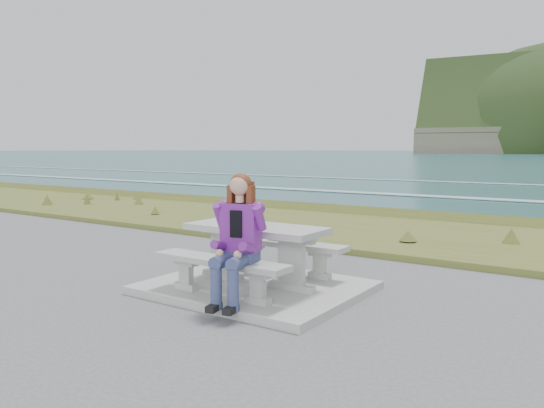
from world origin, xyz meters
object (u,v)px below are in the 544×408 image
Objects in this scene: bench_landward at (220,267)px; bench_seaward at (286,248)px; picnic_table at (255,238)px; seated_woman at (235,257)px.

bench_landward is 1.40m from bench_seaward.
picnic_table is at bearing 90.00° from bench_landward.
bench_seaward is (0.00, 1.40, 0.00)m from bench_landward.
bench_seaward is (0.00, 0.70, -0.23)m from picnic_table.
bench_landward is 0.40m from seated_woman.
bench_landward is 1.00× the size of bench_seaward.
bench_seaward is at bearing 89.41° from seated_woman.
picnic_table is 1.00× the size of bench_seaward.
picnic_table is 0.90m from seated_woman.
picnic_table is 1.25× the size of seated_woman.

